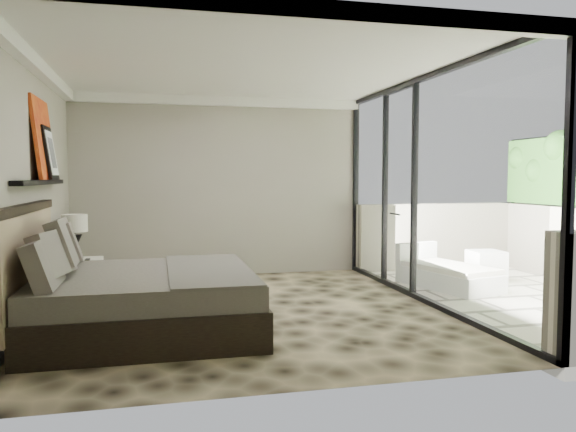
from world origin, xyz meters
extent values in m
plane|color=black|center=(0.00, 0.00, 0.00)|extent=(5.00, 5.00, 0.00)
cube|color=silver|center=(0.00, 0.00, 2.79)|extent=(4.50, 5.00, 0.02)
cube|color=gray|center=(0.00, 2.49, 1.40)|extent=(4.50, 0.02, 2.80)
cube|color=gray|center=(-2.24, 0.00, 1.40)|extent=(0.02, 5.00, 2.80)
cube|color=white|center=(2.25, 0.00, 1.40)|extent=(0.08, 5.00, 2.80)
cube|color=beige|center=(3.75, 0.00, -0.06)|extent=(3.00, 5.00, 0.12)
cube|color=black|center=(-2.18, 0.10, 1.50)|extent=(0.12, 2.20, 0.05)
cube|color=black|center=(-1.09, -0.59, 0.19)|extent=(2.17, 2.06, 0.37)
cube|color=#524E44|center=(-1.09, -0.59, 0.48)|extent=(2.11, 2.00, 0.23)
cube|color=#48443E|center=(-0.47, -0.59, 0.60)|extent=(0.82, 2.04, 0.03)
cube|color=#9B8463|center=(-2.20, -0.59, 0.72)|extent=(0.08, 2.16, 1.03)
cube|color=black|center=(-1.96, 1.05, 0.29)|extent=(0.70, 0.70, 0.58)
cone|color=black|center=(-1.98, 1.03, 0.60)|extent=(0.18, 0.18, 0.16)
cone|color=black|center=(-1.98, 1.03, 0.76)|extent=(0.18, 0.18, 0.16)
cylinder|color=silver|center=(-1.98, 1.03, 0.98)|extent=(0.31, 0.31, 0.21)
cube|color=#BB5510|center=(-2.19, 0.39, 1.97)|extent=(0.13, 0.90, 0.90)
cube|color=black|center=(-2.14, 0.45, 1.82)|extent=(0.11, 0.50, 0.60)
cube|color=white|center=(3.80, 1.05, 0.23)|extent=(0.49, 0.49, 0.46)
cube|color=white|center=(3.01, 0.75, 0.13)|extent=(1.07, 1.58, 0.25)
cube|color=silver|center=(3.01, 0.75, 0.29)|extent=(1.01, 1.49, 0.07)
cube|color=white|center=(2.84, 1.40, 0.41)|extent=(0.73, 0.29, 0.32)
camera|label=1|loc=(-0.99, -6.34, 1.56)|focal=35.00mm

